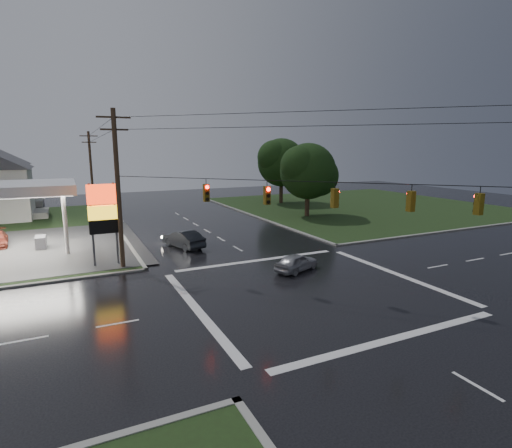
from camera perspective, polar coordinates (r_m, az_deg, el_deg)
name	(u,v)px	position (r m, az deg, el deg)	size (l,w,h in m)	color
ground	(309,289)	(24.58, 7.56, -9.25)	(120.00, 120.00, 0.00)	black
grass_ne	(362,206)	(60.17, 14.86, 2.50)	(36.00, 36.00, 0.08)	black
pylon_sign	(103,211)	(30.16, -21.02, 1.74)	(2.00, 0.35, 6.00)	#59595E
utility_pole_nw	(118,187)	(29.06, -19.11, 4.95)	(2.20, 0.32, 11.00)	#382619
utility_pole_n	(91,170)	(57.42, -22.48, 7.11)	(2.20, 0.32, 10.50)	#382619
traffic_signals	(312,182)	(23.17, 8.02, 5.97)	(26.87, 26.87, 1.47)	black
tree_ne_near	(309,171)	(49.33, 7.58, 7.46)	(7.99, 6.80, 8.98)	black
tree_ne_far	(282,163)	(61.11, 3.78, 8.75)	(8.46, 7.20, 9.80)	black
car_north	(183,239)	(34.61, -10.34, -2.12)	(1.58, 4.52, 1.49)	black
car_crossing	(296,262)	(27.87, 5.78, -5.45)	(1.44, 3.58, 1.22)	gray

